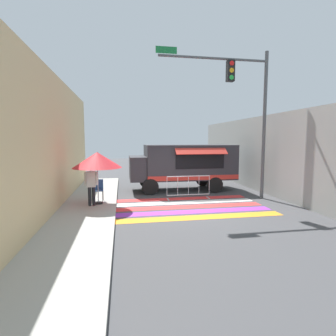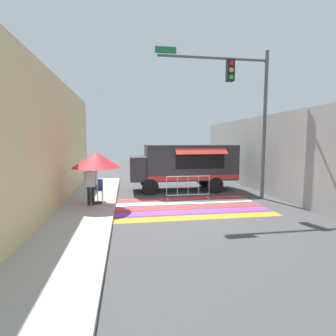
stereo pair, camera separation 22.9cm
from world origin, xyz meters
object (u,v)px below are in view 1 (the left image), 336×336
folding_chair (98,188)px  barricade_front (188,187)px  traffic_signal_pole (245,99)px  patio_umbrella (97,160)px  vendor_person (91,183)px  food_truck (181,163)px

folding_chair → barricade_front: size_ratio=0.45×
traffic_signal_pole → folding_chair: (-6.52, 0.20, -3.88)m
patio_umbrella → vendor_person: size_ratio=1.32×
vendor_person → barricade_front: bearing=3.4°
food_truck → patio_umbrella: food_truck is taller
food_truck → traffic_signal_pole: traffic_signal_pole is taller
traffic_signal_pole → patio_umbrella: 7.01m
traffic_signal_pole → barricade_front: traffic_signal_pole is taller
patio_umbrella → food_truck: bearing=35.6°
patio_umbrella → barricade_front: (4.02, 0.78, -1.39)m
food_truck → vendor_person: 5.52m
patio_umbrella → barricade_front: size_ratio=1.03×
traffic_signal_pole → food_truck: bearing=130.6°
traffic_signal_pole → vendor_person: bearing=-174.9°
patio_umbrella → folding_chair: size_ratio=2.30×
folding_chair → vendor_person: size_ratio=0.57×
food_truck → barricade_front: (-0.17, -2.22, -0.94)m
vendor_person → food_truck: bearing=26.0°
traffic_signal_pole → vendor_person: (-6.71, -0.60, -3.54)m
folding_chair → traffic_signal_pole: bearing=11.3°
barricade_front → folding_chair: bearing=-176.2°
folding_chair → barricade_front: bearing=16.7°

